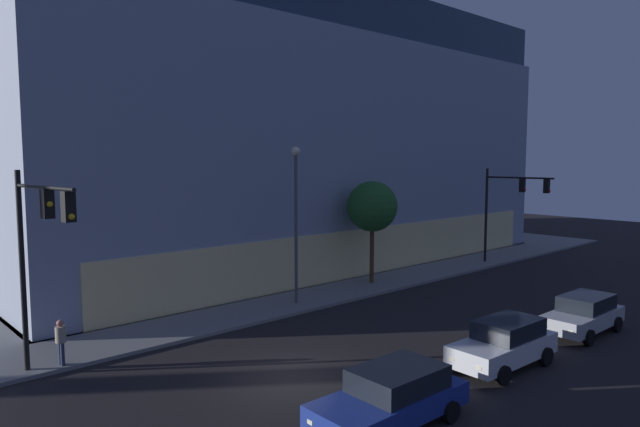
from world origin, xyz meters
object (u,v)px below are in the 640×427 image
at_px(street_lamp_sidewalk, 296,205).
at_px(sidewalk_tree, 372,207).
at_px(pedestrian_waiting, 61,338).
at_px(car_blue, 392,396).
at_px(car_white, 504,343).
at_px(traffic_light_far_corner, 510,198).
at_px(traffic_light_near_corner, 39,236).
at_px(modern_building, 251,139).
at_px(car_silver, 583,314).

relative_size(street_lamp_sidewalk, sidewalk_tree, 1.31).
height_order(pedestrian_waiting, car_blue, pedestrian_waiting).
xyz_separation_m(sidewalk_tree, car_white, (-6.20, -11.96, -3.73)).
bearing_deg(pedestrian_waiting, traffic_light_far_corner, -1.76).
bearing_deg(street_lamp_sidewalk, car_white, -89.77).
relative_size(traffic_light_far_corner, pedestrian_waiting, 4.02).
bearing_deg(traffic_light_near_corner, modern_building, 39.95).
distance_m(sidewalk_tree, car_white, 13.97).
xyz_separation_m(modern_building, car_blue, (-14.13, -26.38, -8.10)).
bearing_deg(traffic_light_far_corner, sidewalk_tree, 167.19).
xyz_separation_m(modern_building, sidewalk_tree, (-1.68, -14.29, -4.32)).
height_order(traffic_light_far_corner, car_silver, traffic_light_far_corner).
relative_size(modern_building, car_white, 8.79).
xyz_separation_m(street_lamp_sidewalk, car_silver, (6.11, -11.58, -4.23)).
bearing_deg(car_white, car_silver, -2.10).
bearing_deg(modern_building, pedestrian_waiting, -140.78).
bearing_deg(car_white, traffic_light_far_corner, 28.76).
bearing_deg(car_white, modern_building, 73.28).
bearing_deg(traffic_light_far_corner, car_white, -151.24).
xyz_separation_m(modern_building, pedestrian_waiting, (-19.50, -15.91, -7.80)).
distance_m(modern_building, sidewalk_tree, 15.03).
bearing_deg(pedestrian_waiting, modern_building, 39.22).
bearing_deg(car_blue, traffic_light_far_corner, 22.22).
height_order(traffic_light_near_corner, traffic_light_far_corner, traffic_light_near_corner).
distance_m(modern_building, traffic_light_far_corner, 19.68).
distance_m(traffic_light_near_corner, car_silver, 21.20).
bearing_deg(sidewalk_tree, car_silver, -90.63).
height_order(modern_building, sidewalk_tree, modern_building).
relative_size(traffic_light_near_corner, car_white, 1.52).
height_order(modern_building, traffic_light_near_corner, modern_building).
xyz_separation_m(pedestrian_waiting, car_silver, (17.68, -10.56, -0.29)).
relative_size(traffic_light_near_corner, car_silver, 1.54).
distance_m(modern_building, car_blue, 31.01).
height_order(traffic_light_near_corner, car_silver, traffic_light_near_corner).
distance_m(pedestrian_waiting, car_blue, 11.77).
height_order(pedestrian_waiting, car_silver, pedestrian_waiting).
bearing_deg(street_lamp_sidewalk, car_silver, -62.17).
relative_size(sidewalk_tree, car_silver, 1.34).
bearing_deg(car_blue, modern_building, 61.83).
relative_size(traffic_light_far_corner, car_blue, 1.38).
bearing_deg(car_white, street_lamp_sidewalk, 90.23).
xyz_separation_m(street_lamp_sidewalk, car_blue, (-6.20, -11.49, -4.24)).
height_order(traffic_light_near_corner, pedestrian_waiting, traffic_light_near_corner).
distance_m(pedestrian_waiting, car_white, 15.55).
distance_m(traffic_light_near_corner, car_white, 16.02).
bearing_deg(modern_building, traffic_light_far_corner, -60.94).
bearing_deg(car_silver, traffic_light_far_corner, 40.93).
relative_size(traffic_light_near_corner, sidewalk_tree, 1.15).
bearing_deg(street_lamp_sidewalk, pedestrian_waiting, -174.96).
height_order(modern_building, car_silver, modern_building).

